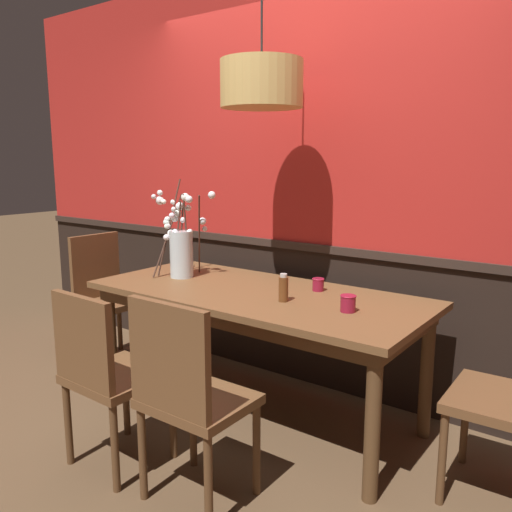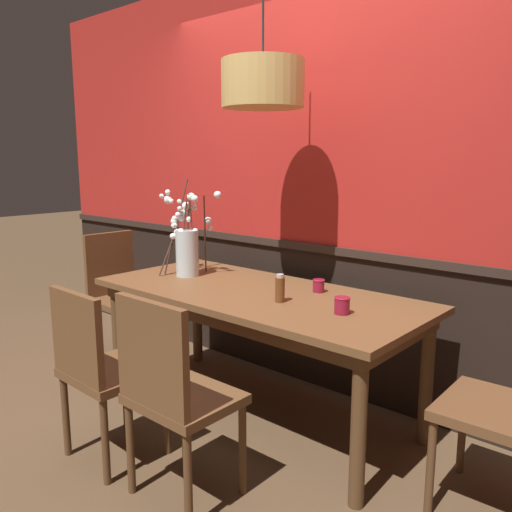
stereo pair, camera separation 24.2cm
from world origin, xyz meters
name	(u,v)px [view 2 (the right image)]	position (x,y,z in m)	size (l,w,h in m)	color
ground_plane	(256,413)	(0.00, 0.00, 0.00)	(24.00, 24.00, 0.00)	brown
back_wall	(321,181)	(0.00, 0.63, 1.36)	(5.65, 0.14, 2.74)	black
dining_table	(256,305)	(0.00, 0.00, 0.68)	(1.96, 0.87, 0.76)	brown
chair_head_east_end	(512,400)	(1.39, 0.02, 0.53)	(0.42, 0.47, 0.93)	brown
chair_far_side_right	(368,306)	(0.25, 0.86, 0.53)	(0.43, 0.41, 0.94)	brown
chair_head_west_end	(118,289)	(-1.43, 0.03, 0.53)	(0.40, 0.44, 0.95)	brown
chair_far_side_left	(309,295)	(-0.25, 0.87, 0.51)	(0.45, 0.44, 0.90)	brown
chair_near_side_right	(172,388)	(0.26, -0.85, 0.53)	(0.45, 0.39, 0.94)	brown
chair_near_side_left	(101,365)	(-0.25, -0.87, 0.51)	(0.44, 0.42, 0.90)	brown
vase_with_blossoms	(187,246)	(-0.61, 0.01, 0.95)	(0.38, 0.32, 0.62)	silver
candle_holder_nearer_center	(342,305)	(0.61, -0.06, 0.80)	(0.08, 0.08, 0.08)	maroon
candle_holder_nearer_edge	(319,286)	(0.28, 0.22, 0.80)	(0.07, 0.07, 0.07)	maroon
condiment_bottle	(280,289)	(0.25, -0.09, 0.83)	(0.05, 0.05, 0.15)	brown
pendant_lamp	(263,84)	(-0.03, 0.09, 1.91)	(0.46, 0.46, 0.96)	tan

